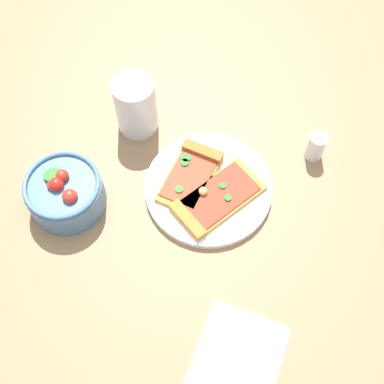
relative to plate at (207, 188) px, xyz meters
name	(u,v)px	position (x,y,z in m)	size (l,w,h in m)	color
ground_plane	(201,217)	(0.00, 0.05, -0.01)	(2.40, 2.40, 0.00)	#93704C
plate	(207,188)	(0.00, 0.00, 0.00)	(0.23, 0.23, 0.01)	white
pizza_slice_near	(214,200)	(-0.02, 0.03, 0.01)	(0.16, 0.17, 0.02)	gold
pizza_slice_far	(192,172)	(0.03, -0.02, 0.01)	(0.10, 0.14, 0.02)	gold
salad_bowl	(65,192)	(0.23, 0.09, 0.03)	(0.13, 0.13, 0.08)	#4C7299
soda_glass	(136,107)	(0.16, -0.10, 0.05)	(0.08, 0.08, 0.12)	silver
paper_napkin	(238,359)	(-0.12, 0.27, -0.01)	(0.13, 0.15, 0.00)	white
pepper_shaker	(317,145)	(-0.17, -0.12, 0.03)	(0.03, 0.03, 0.07)	silver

